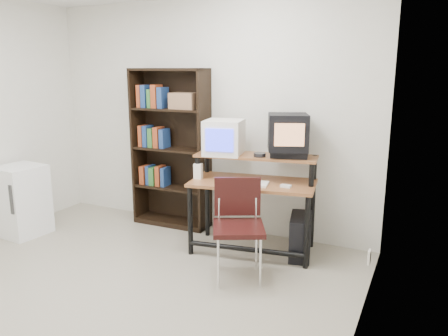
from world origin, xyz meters
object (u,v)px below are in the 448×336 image
at_px(computer_desk, 253,185).
at_px(pc_tower, 300,236).
at_px(crt_tv, 288,132).
at_px(crt_monitor, 224,137).
at_px(bookshelf, 172,147).
at_px(school_chair, 238,217).
at_px(mini_fridge, 22,200).

height_order(computer_desk, pc_tower, computer_desk).
bearing_deg(crt_tv, computer_desk, -175.52).
bearing_deg(computer_desk, crt_tv, 17.17).
distance_m(computer_desk, crt_monitor, 0.58).
distance_m(crt_monitor, bookshelf, 0.89).
bearing_deg(computer_desk, crt_monitor, 164.45).
relative_size(crt_monitor, bookshelf, 0.24).
bearing_deg(bookshelf, school_chair, -36.88).
height_order(computer_desk, bookshelf, bookshelf).
relative_size(computer_desk, pc_tower, 2.92).
relative_size(computer_desk, school_chair, 1.49).
bearing_deg(pc_tower, crt_monitor, 167.45).
height_order(crt_tv, bookshelf, bookshelf).
distance_m(crt_tv, pc_tower, 1.04).
relative_size(crt_tv, mini_fridge, 0.62).
bearing_deg(computer_desk, school_chair, -90.46).
bearing_deg(crt_tv, crt_monitor, 167.64).
bearing_deg(bookshelf, crt_tv, -7.98).
bearing_deg(school_chair, crt_tv, 47.45).
relative_size(crt_monitor, pc_tower, 0.99).
height_order(crt_tv, school_chair, crt_tv).
xyz_separation_m(crt_monitor, school_chair, (0.44, -0.62, -0.60)).
relative_size(crt_tv, school_chair, 0.55).
relative_size(crt_monitor, mini_fridge, 0.56).
xyz_separation_m(bookshelf, mini_fridge, (-1.34, -1.04, -0.55)).
distance_m(crt_tv, mini_fridge, 3.05).
distance_m(crt_tv, bookshelf, 1.50).
xyz_separation_m(crt_monitor, pc_tower, (0.84, 0.01, -0.94)).
xyz_separation_m(crt_tv, bookshelf, (-1.46, 0.18, -0.28)).
bearing_deg(mini_fridge, crt_monitor, 23.73).
height_order(bookshelf, mini_fridge, bookshelf).
xyz_separation_m(computer_desk, bookshelf, (-1.17, 0.33, 0.25)).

